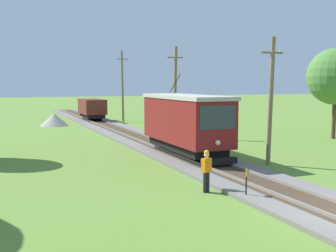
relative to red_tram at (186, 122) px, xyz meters
The scene contains 10 objects.
rail_left 13.03m from the red_tram, 93.22° to the right, with size 0.07×120.00×0.14m, color gray.
red_tram is the anchor object (origin of this frame).
freight_car 26.47m from the red_tram, 90.01° to the left, with size 2.40×5.20×2.31m.
utility_pole_near_tram 5.33m from the red_tram, 49.84° to the right, with size 1.40×0.48×7.02m.
utility_pole_mid 10.03m from the red_tram, 70.42° to the left, with size 1.40×0.59×7.54m.
utility_pole_far 25.26m from the red_tram, 82.43° to the left, with size 1.40×0.61×8.29m.
trackside_signal_marker 9.62m from the red_tram, 100.14° to the right, with size 0.21×0.21×1.18m.
gravel_pile 23.36m from the red_tram, 102.00° to the left, with size 3.02×3.02×1.33m, color #9E998E.
track_worker 8.37m from the red_tram, 108.63° to the right, with size 0.43×0.33×1.78m.
tree_left_far 15.60m from the red_tram, 13.20° to the left, with size 4.60×4.60×7.37m.
Camera 1 is at (-10.71, -10.42, 4.55)m, focal length 45.44 mm.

